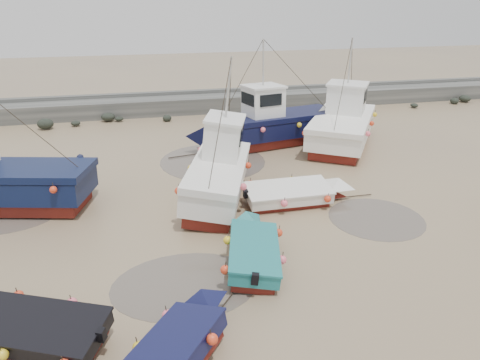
% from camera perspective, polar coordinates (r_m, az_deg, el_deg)
% --- Properties ---
extents(ground, '(120.00, 120.00, 0.00)m').
position_cam_1_polar(ground, '(16.65, 0.45, -9.55)').
color(ground, '#917C58').
rests_on(ground, ground).
extents(seawall, '(60.00, 4.92, 1.50)m').
position_cam_1_polar(seawall, '(36.84, -7.73, 9.07)').
color(seawall, slate).
rests_on(seawall, ground).
extents(puddle_a, '(4.77, 4.77, 0.01)m').
position_cam_1_polar(puddle_a, '(15.44, -6.68, -12.49)').
color(puddle_a, '#595047').
rests_on(puddle_a, ground).
extents(puddle_b, '(3.90, 3.90, 0.01)m').
position_cam_1_polar(puddle_b, '(20.21, 16.27, -4.49)').
color(puddle_b, '#595047').
rests_on(puddle_b, ground).
extents(puddle_c, '(4.34, 4.34, 0.01)m').
position_cam_1_polar(puddle_c, '(21.80, -27.00, -4.13)').
color(puddle_c, '#595047').
rests_on(puddle_c, ground).
extents(puddle_d, '(5.79, 5.79, 0.01)m').
position_cam_1_polar(puddle_d, '(25.95, -3.35, 2.31)').
color(puddle_d, '#595047').
rests_on(puddle_d, ground).
extents(dinghy_1, '(4.05, 5.02, 1.43)m').
position_cam_1_polar(dinghy_1, '(12.36, -7.40, -19.48)').
color(dinghy_1, maroon).
rests_on(dinghy_1, ground).
extents(dinghy_2, '(2.76, 5.79, 1.43)m').
position_cam_1_polar(dinghy_2, '(16.26, 1.48, -8.13)').
color(dinghy_2, maroon).
rests_on(dinghy_2, ground).
extents(dinghy_4, '(6.27, 3.62, 1.43)m').
position_cam_1_polar(dinghy_4, '(14.23, -25.69, -15.55)').
color(dinghy_4, maroon).
rests_on(dinghy_4, ground).
extents(dinghy_5, '(6.08, 2.22, 1.43)m').
position_cam_1_polar(dinghy_5, '(20.69, 6.77, -1.43)').
color(dinghy_5, maroon).
rests_on(dinghy_5, ground).
extents(cabin_boat_1, '(4.60, 9.49, 6.22)m').
position_cam_1_polar(cabin_boat_1, '(21.06, -2.83, 1.50)').
color(cabin_boat_1, maroon).
rests_on(cabin_boat_1, ground).
extents(cabin_boat_2, '(10.93, 4.49, 6.22)m').
position_cam_1_polar(cabin_boat_2, '(28.48, 3.57, 6.86)').
color(cabin_boat_2, maroon).
rests_on(cabin_boat_2, ground).
extents(cabin_boat_3, '(7.32, 9.78, 6.22)m').
position_cam_1_polar(cabin_boat_3, '(29.47, 12.49, 6.91)').
color(cabin_boat_3, maroon).
rests_on(cabin_boat_3, ground).
extents(person, '(0.71, 0.49, 1.88)m').
position_cam_1_polar(person, '(23.07, -18.40, -1.40)').
color(person, '#181D37').
rests_on(person, ground).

